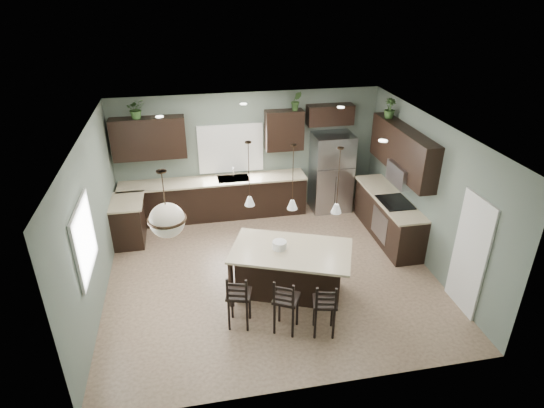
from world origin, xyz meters
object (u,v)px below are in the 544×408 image
(bar_stool_center, at_px, (286,304))
(bar_stool_right, at_px, (324,308))
(refrigerator, at_px, (331,172))
(plant_back_left, at_px, (136,109))
(serving_dish, at_px, (280,245))
(kitchen_island, at_px, (291,272))
(bar_stool_left, at_px, (239,299))

(bar_stool_center, height_order, bar_stool_right, bar_stool_center)
(refrigerator, distance_m, plant_back_left, 4.55)
(bar_stool_right, relative_size, plant_back_left, 2.39)
(serving_dish, xyz_separation_m, plant_back_left, (-2.36, 3.18, 1.61))
(refrigerator, distance_m, bar_stool_center, 4.42)
(bar_stool_center, xyz_separation_m, bar_stool_right, (0.56, -0.18, -0.02))
(bar_stool_right, bearing_deg, refrigerator, 84.26)
(refrigerator, relative_size, kitchen_island, 0.92)
(serving_dish, relative_size, bar_stool_right, 0.25)
(refrigerator, xyz_separation_m, serving_dish, (-1.86, -3.01, 0.07))
(kitchen_island, distance_m, bar_stool_right, 1.07)
(serving_dish, relative_size, plant_back_left, 0.59)
(kitchen_island, bearing_deg, bar_stool_center, -85.97)
(serving_dish, xyz_separation_m, bar_stool_right, (0.48, -1.11, -0.51))
(bar_stool_center, bearing_deg, plant_back_left, 145.99)
(bar_stool_left, relative_size, bar_stool_right, 1.02)
(refrigerator, height_order, plant_back_left, plant_back_left)
(bar_stool_left, xyz_separation_m, plant_back_left, (-1.57, 3.86, 2.11))
(serving_dish, bearing_deg, refrigerator, 58.26)
(bar_stool_center, bearing_deg, bar_stool_left, -172.81)
(bar_stool_right, height_order, plant_back_left, plant_back_left)
(plant_back_left, bearing_deg, bar_stool_right, -56.52)
(serving_dish, distance_m, bar_stool_center, 1.06)
(kitchen_island, xyz_separation_m, bar_stool_center, (-0.27, -0.86, 0.04))
(bar_stool_left, height_order, bar_stool_right, bar_stool_left)
(bar_stool_center, distance_m, bar_stool_right, 0.59)
(bar_stool_right, bearing_deg, bar_stool_left, 174.08)
(refrigerator, distance_m, bar_stool_right, 4.37)
(kitchen_island, distance_m, bar_stool_left, 1.15)
(serving_dish, xyz_separation_m, bar_stool_left, (-0.79, -0.68, -0.50))
(serving_dish, relative_size, bar_stool_center, 0.24)
(bar_stool_left, height_order, plant_back_left, plant_back_left)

